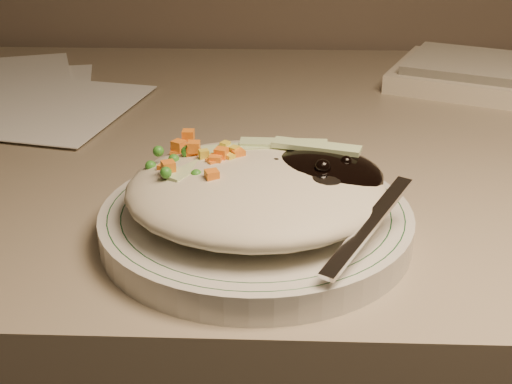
{
  "coord_description": "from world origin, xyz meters",
  "views": [
    {
      "loc": [
        -0.03,
        0.68,
        1.0
      ],
      "look_at": [
        -0.05,
        1.16,
        0.78
      ],
      "focal_mm": 50.0,
      "sensor_mm": 36.0,
      "label": 1
    }
  ],
  "objects": [
    {
      "name": "desk",
      "position": [
        0.0,
        1.38,
        0.54
      ],
      "size": [
        1.4,
        0.7,
        0.74
      ],
      "color": "gray",
      "rests_on": "ground"
    },
    {
      "name": "plate",
      "position": [
        -0.05,
        1.16,
        0.75
      ],
      "size": [
        0.24,
        0.24,
        0.02
      ],
      "primitive_type": "cylinder",
      "color": "beige",
      "rests_on": "desk"
    },
    {
      "name": "plate_rim",
      "position": [
        -0.05,
        1.16,
        0.76
      ],
      "size": [
        0.22,
        0.22,
        0.0
      ],
      "color": "#144723",
      "rests_on": "plate"
    },
    {
      "name": "meal",
      "position": [
        -0.04,
        1.16,
        0.78
      ],
      "size": [
        0.21,
        0.19,
        0.05
      ],
      "color": "#BDB29A",
      "rests_on": "plate"
    }
  ]
}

